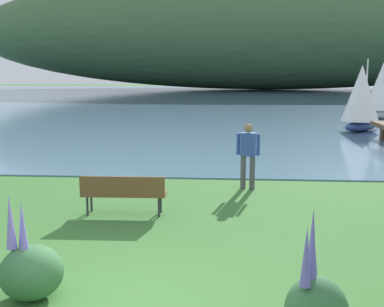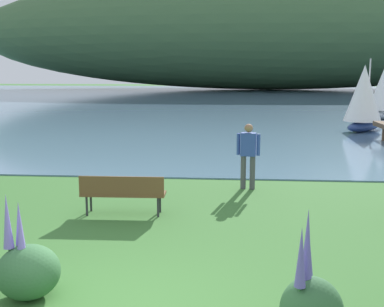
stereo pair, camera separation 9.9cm
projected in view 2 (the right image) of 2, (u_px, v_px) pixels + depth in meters
The scene contains 7 objects.
bay_water at pixel (219, 98), 53.09m from camera, with size 180.00×80.00×0.04m, color #5B7F9E.
distant_hillside at pixel (269, 31), 74.66m from camera, with size 93.96×28.00×17.84m, color #42663D.
park_bench_near_camera at pixel (123, 191), 10.28m from camera, with size 1.81×0.53×0.88m.
person_at_shoreline at pixel (248, 152), 12.47m from camera, with size 0.60×0.28×1.71m.
echium_bush_beside_closest at pixel (311, 306), 5.41m from camera, with size 0.71×0.71×1.59m.
echium_bush_mid_cluster at pixel (28, 269), 6.54m from camera, with size 0.86×0.86×1.46m.
sailboat_mid_bay at pixel (364, 98), 23.76m from camera, with size 2.80×2.93×3.59m.
Camera 2 is at (1.41, -5.59, 3.07)m, focal length 45.17 mm.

